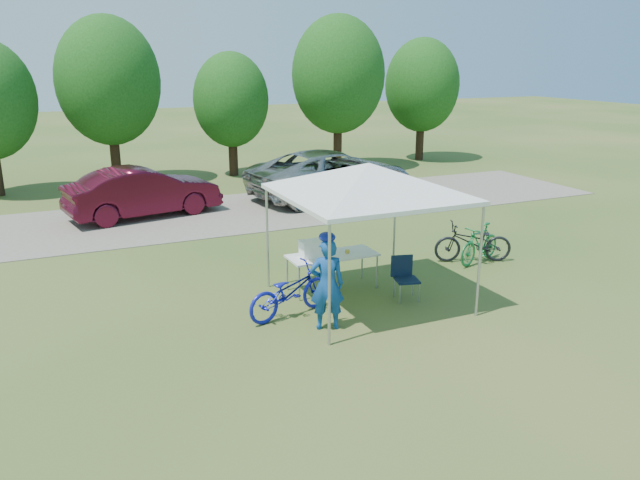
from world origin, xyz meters
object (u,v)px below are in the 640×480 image
object	(u,v)px
bike_dark	(473,242)
minivan	(331,174)
cooler	(312,249)
sedan	(143,192)
bike_green	(480,244)
folding_table	(332,256)
cyclist	(327,284)
folding_chair	(404,274)
bike_blue	(290,291)

from	to	relation	value
bike_dark	minivan	size ratio (longest dim) A/B	0.31
cooler	minivan	xyz separation A→B (m)	(4.13, 7.89, -0.11)
bike_dark	sedan	bearing A→B (deg)	-117.95
bike_green	minivan	world-z (taller)	minivan
folding_table	bike_dark	world-z (taller)	bike_dark
folding_table	minivan	world-z (taller)	minivan
bike_green	sedan	world-z (taller)	sedan
folding_table	cyclist	size ratio (longest dim) A/B	1.11
folding_table	sedan	xyz separation A→B (m)	(-2.54, 7.79, 0.05)
folding_chair	bike_blue	world-z (taller)	bike_blue
folding_table	bike_dark	bearing A→B (deg)	4.31
folding_table	minivan	xyz separation A→B (m)	(3.68, 7.89, 0.11)
cyclist	bike_green	xyz separation A→B (m)	(4.77, 1.89, -0.37)
folding_table	bike_dark	size ratio (longest dim) A/B	1.02
cyclist	cooler	bearing A→B (deg)	-87.62
folding_table	bike_green	distance (m)	3.88
folding_chair	bike_blue	bearing A→B (deg)	-168.44
folding_table	sedan	world-z (taller)	sedan
bike_dark	sedan	xyz separation A→B (m)	(-6.30, 7.51, 0.28)
cyclist	sedan	world-z (taller)	cyclist
folding_chair	bike_blue	xyz separation A→B (m)	(-2.38, 0.11, -0.03)
folding_table	cooler	size ratio (longest dim) A/B	3.81
bike_dark	bike_green	bearing A→B (deg)	69.99
folding_chair	bike_dark	xyz separation A→B (m)	(2.67, 1.31, -0.03)
sedan	minivan	bearing A→B (deg)	-100.20
cooler	bike_dark	xyz separation A→B (m)	(4.21, 0.28, -0.46)
bike_green	bike_dark	bearing A→B (deg)	-152.61
cooler	minivan	distance (m)	8.90
cyclist	bike_dark	bearing A→B (deg)	-139.55
bike_dark	folding_table	bearing A→B (deg)	-63.63
folding_chair	cyclist	world-z (taller)	cyclist
folding_table	bike_green	xyz separation A→B (m)	(3.86, 0.19, -0.25)
bike_blue	minivan	size ratio (longest dim) A/B	0.31
folding_chair	cyclist	distance (m)	2.13
bike_green	bike_blue	bearing A→B (deg)	-98.45
cooler	bike_blue	size ratio (longest dim) A/B	0.27
cooler	bike_green	xyz separation A→B (m)	(4.31, 0.19, -0.47)
folding_chair	sedan	size ratio (longest dim) A/B	0.19
bike_blue	cooler	bearing A→B (deg)	-58.06
cooler	cyclist	world-z (taller)	cyclist
minivan	folding_table	bearing A→B (deg)	144.69
cyclist	bike_blue	xyz separation A→B (m)	(-0.38, 0.79, -0.35)
cooler	minivan	world-z (taller)	minivan
cyclist	bike_dark	world-z (taller)	cyclist
folding_table	bike_green	world-z (taller)	bike_green
bike_dark	bike_blue	bearing A→B (deg)	-54.56
bike_blue	sedan	xyz separation A→B (m)	(-1.25, 8.71, 0.28)
sedan	folding_table	bearing A→B (deg)	-173.05
folding_table	bike_blue	world-z (taller)	bike_blue
cyclist	sedan	distance (m)	9.63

